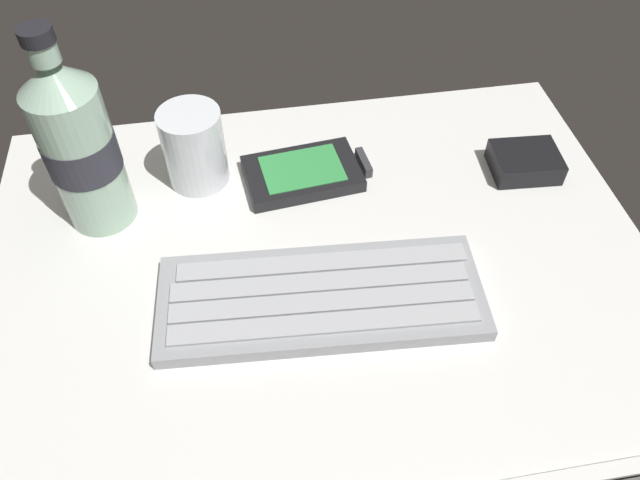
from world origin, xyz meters
The scene contains 6 objects.
ground_plane centered at (0.00, -0.23, -0.99)cm, with size 64.00×48.00×2.80cm.
keyboard centered at (-0.70, -4.81, 0.81)cm, with size 29.70×13.00×1.70cm.
handheld_device centered at (0.66, 11.52, 0.73)cm, with size 13.34×8.85×1.50cm.
juice_cup centered at (-10.86, 13.44, 3.91)cm, with size 6.40×6.40×8.50cm.
water_bottle centered at (-20.67, 9.70, 9.01)cm, with size 6.73×6.73×20.80cm.
charger_block centered at (23.86, 8.83, 1.20)cm, with size 7.00×5.60×2.40cm, color black.
Camera 1 is at (-6.05, -36.24, 45.75)cm, focal length 34.43 mm.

